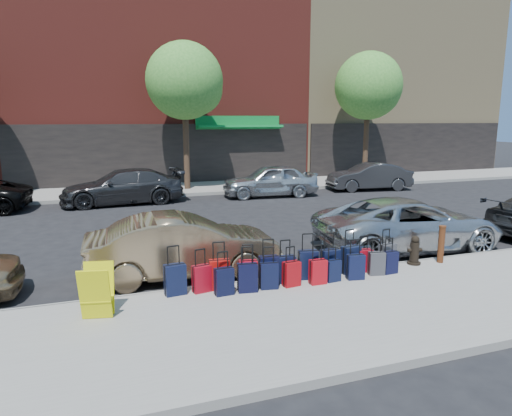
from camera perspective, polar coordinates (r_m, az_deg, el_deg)
name	(u,v)px	position (r m, az deg, el deg)	size (l,w,h in m)	color
ground	(229,236)	(14.58, -3.44, -3.50)	(120.00, 120.00, 0.00)	black
sidewalk_near	(324,315)	(8.81, 8.48, -13.06)	(60.00, 4.00, 0.15)	gray
sidewalk_far	(176,189)	(24.17, -9.94, 2.35)	(60.00, 4.00, 0.15)	gray
curb_near	(282,279)	(10.51, 3.32, -8.91)	(60.00, 0.08, 0.15)	gray
curb_far	(183,195)	(22.20, -9.08, 1.61)	(60.00, 0.08, 0.15)	gray
building_center	(150,19)	(32.43, -13.06, 22.01)	(17.00, 12.85, 20.00)	maroon
building_right	(365,48)	(37.66, 13.49, 18.88)	(15.00, 12.12, 18.00)	tan
tree_center	(187,83)	(23.58, -8.58, 15.19)	(3.80, 3.80, 7.27)	black
tree_right	(371,88)	(27.57, 14.13, 14.36)	(3.80, 3.80, 7.27)	black
suitcase_front_0	(175,279)	(9.48, -10.07, -8.79)	(0.45, 0.28, 1.02)	black
suitcase_front_1	(202,279)	(9.55, -6.79, -8.75)	(0.41, 0.27, 0.90)	maroon
suitcase_front_2	(219,274)	(9.65, -4.59, -8.28)	(0.45, 0.29, 1.01)	#A00D0A
suitcase_front_3	(248,274)	(9.75, -0.99, -8.21)	(0.42, 0.28, 0.93)	maroon
suitcase_front_4	(269,270)	(9.91, 1.61, -7.77)	(0.43, 0.27, 1.00)	black
suitcase_front_5	(286,269)	(10.05, 3.76, -7.62)	(0.40, 0.23, 0.94)	black
suitcase_front_6	(308,265)	(10.30, 6.51, -7.04)	(0.46, 0.31, 1.03)	black
suitcase_front_7	(330,263)	(10.49, 9.22, -6.80)	(0.43, 0.24, 1.01)	black
suitcase_front_8	(351,260)	(10.80, 11.74, -6.34)	(0.46, 0.31, 1.03)	black
suitcase_front_9	(364,261)	(10.99, 13.38, -6.40)	(0.36, 0.21, 0.85)	maroon
suitcase_front_10	(387,256)	(11.36, 16.06, -5.79)	(0.43, 0.29, 0.96)	#333337
suitcase_back_2	(224,281)	(9.37, -4.02, -9.13)	(0.39, 0.25, 0.90)	black
suitcase_back_3	(247,278)	(9.50, -1.08, -8.70)	(0.43, 0.29, 0.95)	black
suitcase_back_4	(269,276)	(9.67, 1.63, -8.44)	(0.41, 0.28, 0.90)	black
suitcase_back_5	(291,274)	(9.84, 4.45, -8.20)	(0.39, 0.26, 0.86)	maroon
suitcase_back_6	(318,272)	(10.03, 7.75, -7.90)	(0.36, 0.21, 0.86)	#A10A13
suitcase_back_7	(333,271)	(10.24, 9.60, -7.72)	(0.34, 0.22, 0.77)	black
suitcase_back_8	(355,267)	(10.45, 12.32, -7.19)	(0.41, 0.28, 0.90)	black
suitcase_back_9	(376,263)	(10.85, 14.83, -6.70)	(0.39, 0.28, 0.85)	#36363B
suitcase_back_10	(390,262)	(11.04, 16.38, -6.53)	(0.36, 0.22, 0.83)	black
fire_hydrant	(415,251)	(11.87, 19.21, -5.10)	(0.37, 0.32, 0.72)	black
bollard	(441,244)	(12.20, 22.15, -4.14)	(0.17, 0.17, 0.94)	#38190C
display_rack	(97,292)	(8.76, -19.25, -9.86)	(0.64, 0.69, 0.96)	#D6D40B
car_near_1	(184,246)	(10.82, -8.95, -4.73)	(1.56, 4.48, 1.48)	#8F7758
car_near_2	(408,224)	(13.63, 18.52, -1.91)	(2.45, 5.30, 1.47)	#BBBEC2
car_far_1	(122,187)	(20.79, -16.35, 2.57)	(2.12, 5.21, 1.51)	#323234
car_far_2	(270,180)	(21.90, 1.75, 3.46)	(1.82, 4.53, 1.54)	silver
car_far_3	(369,177)	(24.62, 13.96, 3.84)	(1.51, 4.32, 1.42)	#353538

